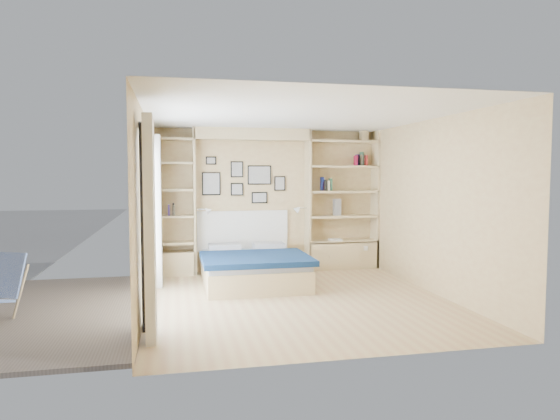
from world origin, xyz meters
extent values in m
plane|color=tan|center=(0.00, 0.00, 0.00)|extent=(4.50, 4.50, 0.00)
plane|color=#CFB77E|center=(0.00, 2.25, 1.25)|extent=(4.00, 0.00, 4.00)
plane|color=#CFB77E|center=(0.00, -2.25, 1.25)|extent=(4.00, 0.00, 4.00)
plane|color=#CFB77E|center=(-2.00, 0.00, 1.25)|extent=(0.00, 4.50, 4.50)
plane|color=#CFB77E|center=(2.00, 0.00, 1.25)|extent=(0.00, 4.50, 4.50)
plane|color=white|center=(0.00, 0.00, 2.50)|extent=(4.50, 4.50, 0.00)
cube|color=beige|center=(-1.30, 2.08, 1.25)|extent=(0.04, 0.35, 2.50)
cube|color=beige|center=(0.70, 2.08, 1.25)|extent=(0.04, 0.35, 2.50)
cube|color=beige|center=(-0.30, 2.08, 2.40)|extent=(2.00, 0.35, 0.20)
cube|color=beige|center=(1.98, 2.08, 1.25)|extent=(0.04, 0.35, 2.50)
cube|color=beige|center=(-1.98, 2.08, 1.25)|extent=(0.04, 0.35, 2.50)
cube|color=beige|center=(1.35, 2.08, 0.25)|extent=(1.30, 0.35, 0.50)
cube|color=beige|center=(-1.65, 2.08, 0.20)|extent=(0.70, 0.35, 0.40)
cube|color=black|center=(-1.97, 0.00, 2.23)|extent=(0.04, 2.08, 0.06)
cube|color=black|center=(-1.97, 0.00, 0.03)|extent=(0.04, 2.08, 0.06)
cube|color=black|center=(-1.97, -1.02, 1.10)|extent=(0.04, 0.06, 2.20)
cube|color=black|center=(-1.97, 1.02, 1.10)|extent=(0.04, 0.06, 2.20)
cube|color=silver|center=(-1.98, 0.00, 1.12)|extent=(0.01, 2.00, 2.20)
cube|color=white|center=(-1.88, -1.30, 1.15)|extent=(0.10, 0.45, 2.30)
cube|color=white|center=(-1.88, 1.30, 1.15)|extent=(0.10, 0.45, 2.30)
cube|color=beige|center=(1.35, 2.08, 0.50)|extent=(1.30, 0.35, 0.04)
cube|color=beige|center=(1.35, 2.08, 0.95)|extent=(1.30, 0.35, 0.04)
cube|color=beige|center=(1.35, 2.08, 1.40)|extent=(1.30, 0.35, 0.04)
cube|color=beige|center=(1.35, 2.08, 1.85)|extent=(1.30, 0.35, 0.04)
cube|color=beige|center=(1.35, 2.08, 2.30)|extent=(1.30, 0.35, 0.04)
cube|color=beige|center=(-1.65, 2.08, 0.55)|extent=(0.70, 0.35, 0.04)
cube|color=beige|center=(-1.65, 2.08, 1.00)|extent=(0.70, 0.35, 0.04)
cube|color=beige|center=(-1.65, 2.08, 1.45)|extent=(0.70, 0.35, 0.04)
cube|color=beige|center=(-1.65, 2.08, 1.90)|extent=(0.70, 0.35, 0.04)
cube|color=beige|center=(-1.65, 2.08, 2.30)|extent=(0.70, 0.35, 0.04)
cube|color=beige|center=(-0.45, 1.13, 0.16)|extent=(1.51, 1.89, 0.33)
cube|color=#A8ADB8|center=(-0.45, 1.13, 0.38)|extent=(1.47, 1.85, 0.10)
cube|color=#0E2549|center=(-0.45, 0.81, 0.45)|extent=(1.61, 1.32, 0.08)
cube|color=#A8ADB8|center=(-0.83, 1.77, 0.49)|extent=(0.52, 0.38, 0.12)
cube|color=#A8ADB8|center=(-0.07, 1.77, 0.49)|extent=(0.52, 0.38, 0.12)
cube|color=white|center=(-0.45, 2.22, 0.72)|extent=(1.61, 0.04, 0.70)
cube|color=black|center=(-1.00, 2.23, 1.55)|extent=(0.32, 0.02, 0.40)
cube|color=gray|center=(-1.00, 2.21, 1.55)|extent=(0.28, 0.01, 0.36)
cube|color=black|center=(-0.55, 2.23, 1.80)|extent=(0.22, 0.02, 0.28)
cube|color=gray|center=(-0.55, 2.21, 1.80)|extent=(0.18, 0.01, 0.24)
cube|color=black|center=(-0.55, 2.23, 1.45)|extent=(0.22, 0.02, 0.22)
cube|color=gray|center=(-0.55, 2.21, 1.45)|extent=(0.18, 0.01, 0.18)
cube|color=black|center=(-0.15, 2.23, 1.70)|extent=(0.42, 0.02, 0.34)
cube|color=gray|center=(-0.15, 2.21, 1.70)|extent=(0.38, 0.01, 0.30)
cube|color=black|center=(-0.15, 2.23, 1.30)|extent=(0.28, 0.02, 0.20)
cube|color=gray|center=(-0.15, 2.21, 1.30)|extent=(0.24, 0.01, 0.16)
cube|color=black|center=(0.22, 2.23, 1.55)|extent=(0.20, 0.02, 0.26)
cube|color=gray|center=(0.22, 2.21, 1.55)|extent=(0.16, 0.01, 0.22)
cube|color=black|center=(-1.00, 2.23, 1.95)|extent=(0.18, 0.02, 0.14)
cube|color=gray|center=(-1.00, 2.21, 1.95)|extent=(0.14, 0.01, 0.10)
cylinder|color=silver|center=(-1.16, 2.00, 1.12)|extent=(0.20, 0.02, 0.02)
cone|color=white|center=(-1.06, 2.00, 1.10)|extent=(0.13, 0.12, 0.15)
cylinder|color=silver|center=(0.56, 2.00, 1.12)|extent=(0.20, 0.02, 0.02)
cone|color=white|center=(0.46, 2.00, 1.10)|extent=(0.13, 0.12, 0.15)
cube|color=#A51E1E|center=(0.96, 2.07, 1.50)|extent=(0.02, 0.15, 0.16)
cube|color=navy|center=(0.96, 2.07, 1.54)|extent=(0.03, 0.15, 0.24)
cube|color=black|center=(1.00, 2.07, 1.52)|extent=(0.03, 0.15, 0.20)
cube|color=#BFB28C|center=(1.07, 2.07, 1.51)|extent=(0.04, 0.15, 0.18)
cube|color=#26593F|center=(1.12, 2.07, 1.53)|extent=(0.03, 0.15, 0.22)
cube|color=#B11746|center=(1.59, 2.07, 1.96)|extent=(0.02, 0.15, 0.18)
cube|color=navy|center=(1.62, 2.07, 1.97)|extent=(0.03, 0.15, 0.20)
cube|color=black|center=(1.63, 2.07, 1.97)|extent=(0.03, 0.15, 0.19)
cube|color=#BFB28C|center=(1.71, 2.07, 1.97)|extent=(0.04, 0.15, 0.20)
cube|color=#26593F|center=(1.71, 2.07, 1.99)|extent=(0.03, 0.15, 0.25)
cube|color=#A51E1E|center=(1.78, 2.07, 1.97)|extent=(0.03, 0.15, 0.19)
cube|color=navy|center=(-1.72, 2.07, 1.11)|extent=(0.02, 0.15, 0.18)
cube|color=black|center=(-1.65, 2.07, 1.12)|extent=(0.03, 0.15, 0.21)
cube|color=#BFB28C|center=(-1.64, 2.07, 1.11)|extent=(0.03, 0.15, 0.18)
cube|color=beige|center=(1.74, 2.07, 2.40)|extent=(0.13, 0.13, 0.15)
cone|color=beige|center=(1.74, 2.07, 2.51)|extent=(0.20, 0.20, 0.08)
cube|color=slate|center=(1.25, 2.07, 1.12)|extent=(0.12, 0.12, 0.30)
cube|color=white|center=(1.20, 2.02, 0.54)|extent=(0.22, 0.16, 0.03)
cube|color=#726154|center=(-3.60, 0.00, 0.00)|extent=(3.20, 4.00, 0.05)
cylinder|color=tan|center=(-3.44, -0.16, 0.30)|extent=(0.16, 0.31, 0.65)
cube|color=#3453A2|center=(-3.63, -0.04, 0.50)|extent=(0.50, 0.38, 0.53)
camera|label=1|loc=(-1.63, -6.51, 1.70)|focal=32.00mm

